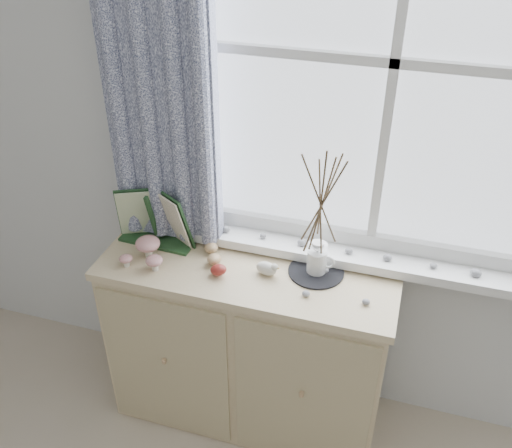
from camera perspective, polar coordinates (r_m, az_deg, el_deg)
name	(u,v)px	position (r m, az deg, el deg)	size (l,w,h in m)	color
sideboard	(248,345)	(2.55, -0.79, -11.97)	(1.20, 0.45, 0.85)	beige
botanical_book	(151,221)	(2.36, -10.46, 0.34)	(0.37, 0.13, 0.26)	#1F4020
toadstool_cluster	(147,250)	(2.32, -10.87, -2.54)	(0.18, 0.16, 0.09)	beige
wooden_eggs	(214,259)	(2.28, -4.17, -3.47)	(0.13, 0.17, 0.07)	tan
songbird_figurine	(266,268)	(2.22, 1.05, -4.40)	(0.11, 0.05, 0.06)	silver
crocheted_doily	(316,271)	(2.26, 6.02, -4.74)	(0.22, 0.22, 0.01)	black
twig_pitcher	(321,200)	(2.07, 6.56, 2.43)	(0.21, 0.21, 0.58)	white
sideboard_pebbles	(323,281)	(2.21, 6.72, -5.64)	(0.33, 0.23, 0.02)	#9D9C9F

